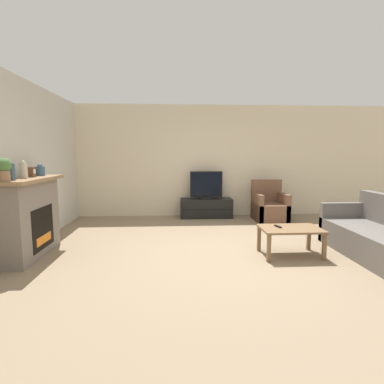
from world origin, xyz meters
name	(u,v)px	position (x,y,z in m)	size (l,w,h in m)	color
ground_plane	(221,254)	(0.00, 0.00, 0.00)	(24.00, 24.00, 0.00)	#89755B
wall_back	(203,161)	(0.00, 2.99, 1.35)	(12.00, 0.06, 2.70)	beige
wall_left	(6,166)	(-3.08, 0.00, 1.35)	(0.06, 12.00, 2.70)	beige
fireplace	(29,217)	(-2.86, 0.10, 0.60)	(0.50, 1.39, 1.18)	slate
mantel_vase_left	(12,172)	(-2.84, -0.32, 1.29)	(0.08, 0.08, 0.24)	#385670
mantel_vase_centre_left	(24,170)	(-2.84, 0.00, 1.30)	(0.10, 0.10, 0.25)	beige
mantel_vase_right	(40,170)	(-2.84, 0.52, 1.26)	(0.14, 0.14, 0.19)	#385670
mantel_clock	(32,172)	(-2.84, 0.24, 1.25)	(0.08, 0.11, 0.15)	brown
potted_plant	(4,168)	(-2.84, -0.49, 1.35)	(0.18, 0.18, 0.30)	#936B4C
tv_stand	(206,208)	(0.05, 2.70, 0.23)	(1.24, 0.44, 0.46)	black
tv	(206,186)	(0.05, 2.70, 0.76)	(0.77, 0.18, 0.66)	black
armchair	(269,208)	(1.47, 2.30, 0.30)	(0.70, 0.76, 0.92)	brown
coffee_table	(290,232)	(1.02, -0.11, 0.37)	(0.89, 0.58, 0.43)	brown
remote	(278,226)	(0.85, -0.05, 0.44)	(0.08, 0.16, 0.02)	black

